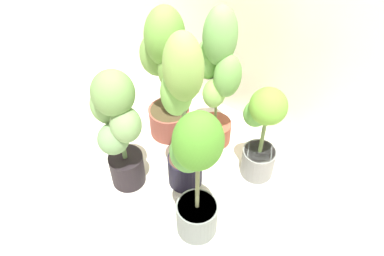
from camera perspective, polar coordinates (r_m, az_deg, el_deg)
The scene contains 7 objects.
ground_plane at distance 2.37m, azimuth -3.23°, elevation -9.22°, with size 8.00×8.00×0.00m, color silver.
potted_plant_front_left at distance 2.09m, azimuth -10.98°, elevation 0.34°, with size 0.39×0.31×0.83m.
potted_plant_center at distance 1.98m, azimuth -1.46°, elevation 2.84°, with size 0.29×0.25×1.05m.
potted_plant_front_right at distance 1.84m, azimuth 0.56°, elevation -6.75°, with size 0.33×0.31×0.87m.
potted_plant_back_right at distance 2.23m, azimuth 10.34°, elevation -0.55°, with size 0.28×0.23×0.66m.
potted_plant_back_center at distance 2.27m, azimuth 3.79°, elevation 7.86°, with size 0.38×0.28×0.99m.
potted_plant_back_left at distance 2.35m, azimuth -3.86°, elevation 8.49°, with size 0.44×0.32×0.94m.
Camera 1 is at (0.88, -1.06, 1.93)m, focal length 35.90 mm.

